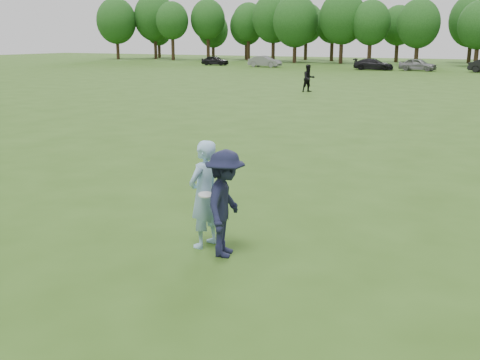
{
  "coord_description": "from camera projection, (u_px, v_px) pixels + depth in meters",
  "views": [
    {
      "loc": [
        5.22,
        -8.65,
        3.79
      ],
      "look_at": [
        0.41,
        0.72,
        1.1
      ],
      "focal_mm": 42.0,
      "sensor_mm": 36.0,
      "label": 1
    }
  ],
  "objects": [
    {
      "name": "ground",
      "position": [
        204.0,
        242.0,
        10.71
      ],
      "size": [
        200.0,
        200.0,
        0.0
      ],
      "primitive_type": "plane",
      "color": "#2F5016",
      "rests_on": "ground"
    },
    {
      "name": "car_b",
      "position": [
        265.0,
        61.0,
        73.19
      ],
      "size": [
        4.4,
        1.7,
        1.43
      ],
      "primitive_type": "imported",
      "rotation": [
        0.0,
        0.0,
        1.53
      ],
      "color": "slate",
      "rests_on": "ground"
    },
    {
      "name": "defender",
      "position": [
        225.0,
        204.0,
        9.83
      ],
      "size": [
        0.99,
        1.37,
        1.91
      ],
      "primitive_type": "imported",
      "rotation": [
        0.0,
        0.0,
        1.82
      ],
      "color": "#171932",
      "rests_on": "ground"
    },
    {
      "name": "thrower",
      "position": [
        204.0,
        194.0,
        10.25
      ],
      "size": [
        0.59,
        0.8,
        2.0
      ],
      "primitive_type": "imported",
      "rotation": [
        0.0,
        0.0,
        -1.73
      ],
      "color": "#99C4ED",
      "rests_on": "ground"
    },
    {
      "name": "car_d",
      "position": [
        373.0,
        64.0,
        66.5
      ],
      "size": [
        4.82,
        2.31,
        1.35
      ],
      "primitive_type": "imported",
      "rotation": [
        0.0,
        0.0,
        1.66
      ],
      "color": "black",
      "rests_on": "ground"
    },
    {
      "name": "car_a",
      "position": [
        215.0,
        60.0,
        77.85
      ],
      "size": [
        3.88,
        1.69,
        1.3
      ],
      "primitive_type": "imported",
      "rotation": [
        0.0,
        0.0,
        1.61
      ],
      "color": "black",
      "rests_on": "ground"
    },
    {
      "name": "car_e",
      "position": [
        418.0,
        65.0,
        64.87
      ],
      "size": [
        4.41,
        2.25,
        1.44
      ],
      "primitive_type": "imported",
      "rotation": [
        0.0,
        0.0,
        1.43
      ],
      "color": "gray",
      "rests_on": "ground"
    },
    {
      "name": "player_far_a",
      "position": [
        309.0,
        78.0,
        39.76
      ],
      "size": [
        1.17,
        1.18,
        1.92
      ],
      "primitive_type": "imported",
      "rotation": [
        0.0,
        0.0,
        0.83
      ],
      "color": "black",
      "rests_on": "ground"
    },
    {
      "name": "disc_in_play",
      "position": [
        206.0,
        195.0,
        9.96
      ],
      "size": [
        0.33,
        0.33,
        0.07
      ],
      "color": "white",
      "rests_on": "ground"
    }
  ]
}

